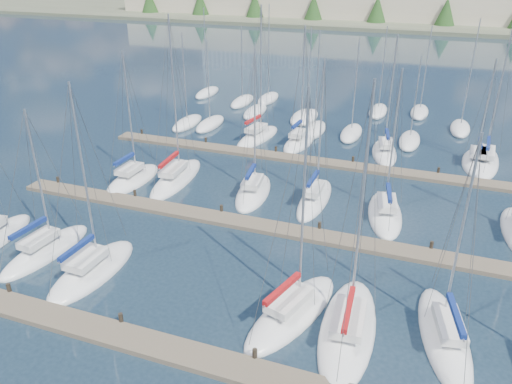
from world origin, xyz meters
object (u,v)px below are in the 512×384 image
(sailboat_b, at_px, (46,251))
(sailboat_q, at_px, (476,162))
(sailboat_r, at_px, (484,162))
(sailboat_f, at_px, (444,336))
(sailboat_p, at_px, (384,152))
(sailboat_e, at_px, (348,329))
(sailboat_l, at_px, (385,214))
(sailboat_c, at_px, (92,271))
(sailboat_n, at_px, (258,137))
(sailboat_h, at_px, (133,179))
(sailboat_d, at_px, (292,312))
(sailboat_i, at_px, (176,178))
(sailboat_j, at_px, (253,192))
(sailboat_k, at_px, (315,199))
(sailboat_o, at_px, (299,142))

(sailboat_b, bearing_deg, sailboat_q, 48.48)
(sailboat_r, bearing_deg, sailboat_f, -92.02)
(sailboat_p, distance_m, sailboat_q, 8.86)
(sailboat_e, xyz_separation_m, sailboat_l, (0.24, 14.45, -0.00))
(sailboat_c, height_order, sailboat_n, sailboat_n)
(sailboat_l, bearing_deg, sailboat_h, 173.20)
(sailboat_d, bearing_deg, sailboat_e, 11.17)
(sailboat_i, bearing_deg, sailboat_j, -5.60)
(sailboat_r, bearing_deg, sailboat_j, -138.64)
(sailboat_c, relative_size, sailboat_i, 0.87)
(sailboat_e, xyz_separation_m, sailboat_i, (-18.63, 14.75, 0.01))
(sailboat_p, height_order, sailboat_q, sailboat_p)
(sailboat_i, relative_size, sailboat_h, 1.23)
(sailboat_f, distance_m, sailboat_i, 27.22)
(sailboat_q, height_order, sailboat_k, sailboat_k)
(sailboat_e, relative_size, sailboat_k, 1.18)
(sailboat_h, bearing_deg, sailboat_c, -66.16)
(sailboat_j, bearing_deg, sailboat_e, -60.17)
(sailboat_q, height_order, sailboat_o, sailboat_o)
(sailboat_f, xyz_separation_m, sailboat_h, (-27.33, 11.94, -0.00))
(sailboat_q, bearing_deg, sailboat_n, -176.92)
(sailboat_q, bearing_deg, sailboat_h, -151.08)
(sailboat_c, height_order, sailboat_q, sailboat_c)
(sailboat_q, bearing_deg, sailboat_k, -132.24)
(sailboat_d, bearing_deg, sailboat_j, 135.07)
(sailboat_j, height_order, sailboat_l, sailboat_j)
(sailboat_o, bearing_deg, sailboat_b, -107.31)
(sailboat_l, relative_size, sailboat_c, 0.93)
(sailboat_d, xyz_separation_m, sailboat_c, (-13.48, -0.48, -0.00))
(sailboat_q, bearing_deg, sailboat_i, -150.44)
(sailboat_q, bearing_deg, sailboat_l, -115.19)
(sailboat_p, xyz_separation_m, sailboat_i, (-17.14, -13.26, 0.00))
(sailboat_d, relative_size, sailboat_h, 1.13)
(sailboat_e, xyz_separation_m, sailboat_o, (-10.63, 27.83, 0.01))
(sailboat_k, height_order, sailboat_h, sailboat_k)
(sailboat_k, xyz_separation_m, sailboat_r, (13.79, 13.91, -0.00))
(sailboat_d, relative_size, sailboat_n, 0.94)
(sailboat_j, height_order, sailboat_k, sailboat_j)
(sailboat_p, relative_size, sailboat_i, 0.83)
(sailboat_h, bearing_deg, sailboat_o, 52.87)
(sailboat_o, xyz_separation_m, sailboat_n, (-4.82, 0.11, 0.00))
(sailboat_o, bearing_deg, sailboat_c, -98.17)
(sailboat_n, bearing_deg, sailboat_d, -57.23)
(sailboat_j, height_order, sailboat_r, sailboat_r)
(sailboat_p, bearing_deg, sailboat_c, -128.71)
(sailboat_p, bearing_deg, sailboat_f, -86.49)
(sailboat_i, bearing_deg, sailboat_k, -2.72)
(sailboat_o, xyz_separation_m, sailboat_b, (-10.71, -27.11, -0.02))
(sailboat_k, bearing_deg, sailboat_c, -125.83)
(sailboat_c, height_order, sailboat_r, sailboat_r)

